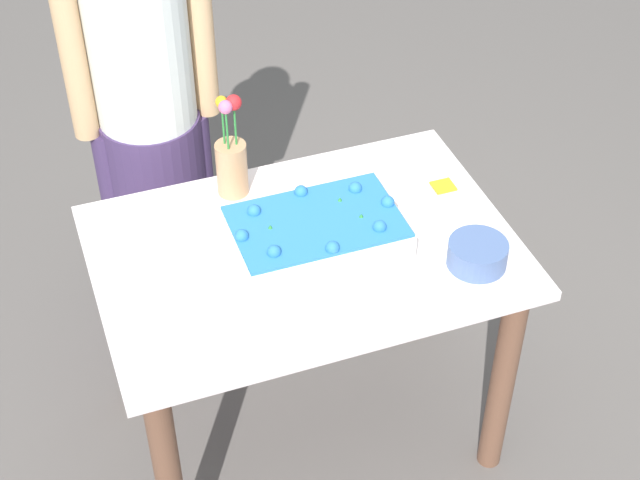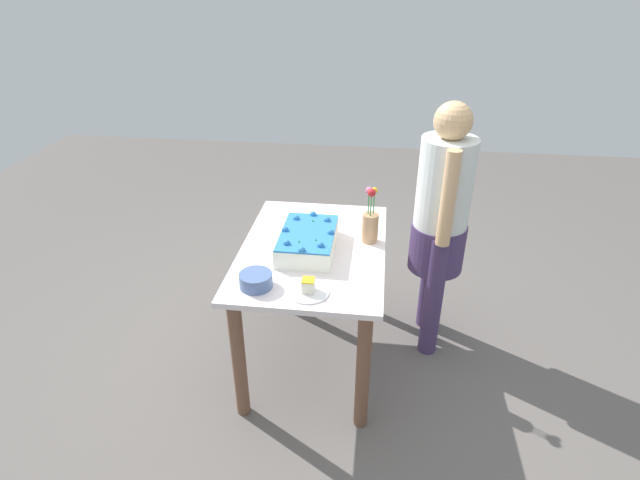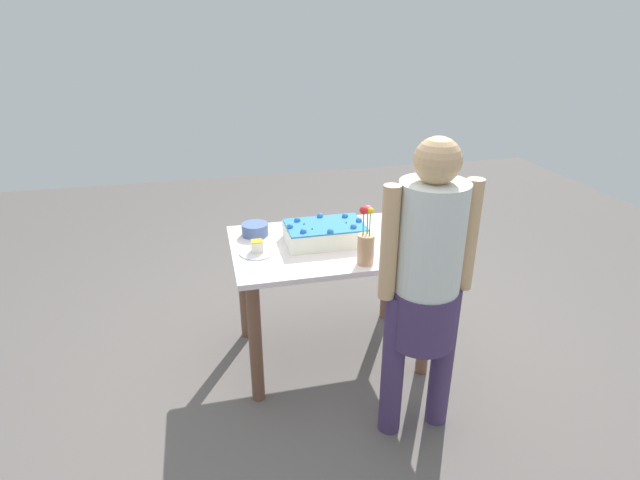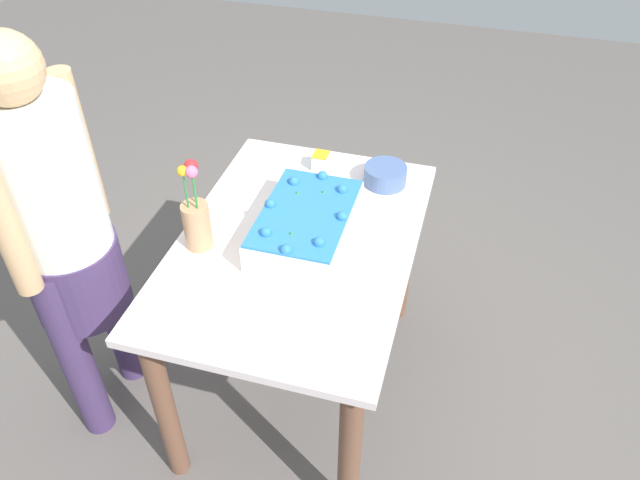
# 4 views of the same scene
# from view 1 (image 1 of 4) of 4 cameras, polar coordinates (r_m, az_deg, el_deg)

# --- Properties ---
(ground_plane) EXTENTS (8.00, 8.00, 0.00)m
(ground_plane) POSITION_cam_1_polar(r_m,az_deg,el_deg) (3.16, -0.77, -10.75)
(ground_plane) COLOR #5F5955
(dining_table) EXTENTS (1.11, 0.77, 0.75)m
(dining_table) POSITION_cam_1_polar(r_m,az_deg,el_deg) (2.71, -0.88, -2.80)
(dining_table) COLOR white
(dining_table) RESTS_ON ground_plane
(sheet_cake) EXTENTS (0.44, 0.28, 0.13)m
(sheet_cake) POSITION_cam_1_polar(r_m,az_deg,el_deg) (2.56, -0.22, 0.27)
(sheet_cake) COLOR white
(sheet_cake) RESTS_ON dining_table
(serving_plate_with_slice) EXTENTS (0.20, 0.20, 0.07)m
(serving_plate_with_slice) POSITION_cam_1_polar(r_m,az_deg,el_deg) (2.75, 7.10, 2.30)
(serving_plate_with_slice) COLOR white
(serving_plate_with_slice) RESTS_ON dining_table
(cake_knife) EXTENTS (0.11, 0.22, 0.00)m
(cake_knife) POSITION_cam_1_polar(r_m,az_deg,el_deg) (2.69, -9.87, 0.37)
(cake_knife) COLOR silver
(cake_knife) RESTS_ON dining_table
(flower_vase) EXTENTS (0.09, 0.09, 0.32)m
(flower_vase) POSITION_cam_1_polar(r_m,az_deg,el_deg) (2.74, -5.17, 4.62)
(flower_vase) COLOR tan
(flower_vase) RESTS_ON dining_table
(fruit_bowl) EXTENTS (0.16, 0.16, 0.07)m
(fruit_bowl) POSITION_cam_1_polar(r_m,az_deg,el_deg) (2.57, 9.15, -0.81)
(fruit_bowl) COLOR #4D669A
(fruit_bowl) RESTS_ON dining_table
(person_standing) EXTENTS (0.45, 0.31, 1.49)m
(person_standing) POSITION_cam_1_polar(r_m,az_deg,el_deg) (3.03, -10.08, 7.92)
(person_standing) COLOR #43315B
(person_standing) RESTS_ON ground_plane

